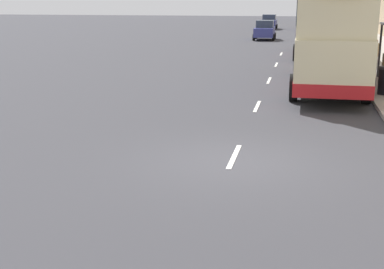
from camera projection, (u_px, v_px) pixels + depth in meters
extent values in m
plane|color=#38383D|center=(232.00, 162.00, 12.27)|extent=(220.00, 220.00, 0.00)
cube|color=#A39E93|center=(362.00, 40.00, 47.51)|extent=(5.00, 93.00, 0.14)
cube|color=silver|center=(234.00, 156.00, 12.67)|extent=(0.12, 2.00, 0.01)
cube|color=silver|center=(257.00, 106.00, 18.59)|extent=(0.12, 2.00, 0.01)
cube|color=silver|center=(269.00, 80.00, 24.51)|extent=(0.12, 2.00, 0.01)
cube|color=silver|center=(276.00, 65.00, 30.43)|extent=(0.12, 2.00, 0.01)
cube|color=silver|center=(281.00, 54.00, 36.35)|extent=(0.12, 2.00, 0.01)
cylinder|color=#4C4C51|center=(380.00, 51.00, 24.41)|extent=(0.10, 0.10, 2.40)
cube|color=beige|center=(328.00, 54.00, 22.21)|extent=(2.55, 10.95, 1.85)
cube|color=beige|center=(331.00, 7.00, 21.75)|extent=(2.50, 10.62, 1.95)
cube|color=#B2191E|center=(327.00, 70.00, 22.39)|extent=(2.58, 11.00, 0.45)
cube|color=#2D3847|center=(328.00, 45.00, 22.12)|extent=(2.58, 10.29, 0.81)
cube|color=#2D3847|center=(330.00, 9.00, 21.77)|extent=(2.55, 10.29, 0.94)
cylinder|color=black|center=(297.00, 65.00, 26.23)|extent=(0.30, 1.00, 1.00)
cylinder|color=black|center=(351.00, 66.00, 25.72)|extent=(0.30, 1.00, 1.00)
cylinder|color=black|center=(294.00, 88.00, 19.47)|extent=(0.30, 1.00, 1.00)
cylinder|color=black|center=(367.00, 90.00, 18.97)|extent=(0.30, 1.00, 1.00)
cube|color=beige|center=(317.00, 34.00, 34.88)|extent=(2.55, 10.65, 1.85)
cube|color=beige|center=(319.00, 4.00, 34.41)|extent=(2.50, 10.33, 1.95)
cube|color=#B2191E|center=(316.00, 45.00, 35.05)|extent=(2.58, 10.70, 0.45)
cube|color=#2D3847|center=(317.00, 28.00, 34.78)|extent=(2.58, 10.01, 0.81)
cube|color=#2D3847|center=(319.00, 6.00, 34.43)|extent=(2.55, 10.01, 0.94)
cylinder|color=black|center=(297.00, 44.00, 38.79)|extent=(0.30, 1.00, 1.00)
cylinder|color=black|center=(334.00, 44.00, 38.29)|extent=(0.30, 1.00, 1.00)
cylinder|color=black|center=(296.00, 53.00, 32.22)|extent=(0.30, 1.00, 1.00)
cylinder|color=black|center=(339.00, 53.00, 31.72)|extent=(0.30, 1.00, 1.00)
cube|color=navy|center=(313.00, 24.00, 64.59)|extent=(1.72, 4.37, 0.83)
cube|color=#2D3847|center=(314.00, 18.00, 64.20)|extent=(1.52, 2.10, 0.68)
cylinder|color=black|center=(306.00, 27.00, 66.15)|extent=(0.20, 0.60, 0.60)
cylinder|color=black|center=(320.00, 27.00, 65.81)|extent=(0.20, 0.60, 0.60)
cylinder|color=black|center=(306.00, 28.00, 63.58)|extent=(0.20, 0.60, 0.60)
cylinder|color=black|center=(321.00, 28.00, 63.24)|extent=(0.20, 0.60, 0.60)
cube|color=navy|center=(265.00, 32.00, 48.89)|extent=(1.72, 3.85, 0.80)
cube|color=#2D3847|center=(265.00, 24.00, 48.89)|extent=(1.52, 1.85, 0.65)
cylinder|color=black|center=(273.00, 38.00, 47.68)|extent=(0.20, 0.60, 0.60)
cylinder|color=black|center=(254.00, 37.00, 48.02)|extent=(0.20, 0.60, 0.60)
cylinder|color=black|center=(275.00, 36.00, 49.95)|extent=(0.20, 0.60, 0.60)
cylinder|color=black|center=(256.00, 36.00, 50.29)|extent=(0.20, 0.60, 0.60)
cube|color=silver|center=(321.00, 30.00, 53.30)|extent=(1.84, 3.81, 0.75)
cube|color=#2D3847|center=(321.00, 23.00, 52.95)|extent=(1.62, 1.83, 0.62)
cylinder|color=black|center=(311.00, 33.00, 54.69)|extent=(0.20, 0.60, 0.60)
cylinder|color=black|center=(329.00, 33.00, 54.33)|extent=(0.20, 0.60, 0.60)
cylinder|color=black|center=(311.00, 34.00, 52.45)|extent=(0.20, 0.60, 0.60)
cylinder|color=black|center=(330.00, 34.00, 52.09)|extent=(0.20, 0.60, 0.60)
cube|color=navy|center=(269.00, 23.00, 66.32)|extent=(1.76, 4.59, 0.82)
cube|color=#2D3847|center=(269.00, 17.00, 66.35)|extent=(1.54, 2.20, 0.67)
cylinder|color=black|center=(275.00, 27.00, 64.90)|extent=(0.20, 0.60, 0.60)
cylinder|color=black|center=(261.00, 27.00, 65.24)|extent=(0.20, 0.60, 0.60)
cylinder|color=black|center=(277.00, 26.00, 67.60)|extent=(0.20, 0.60, 0.60)
cylinder|color=black|center=(263.00, 26.00, 67.94)|extent=(0.20, 0.60, 0.60)
cylinder|color=#23232D|center=(374.00, 64.00, 26.28)|extent=(0.26, 0.26, 0.76)
cylinder|color=#997F51|center=(375.00, 50.00, 26.10)|extent=(0.32, 0.32, 0.64)
sphere|color=tan|center=(376.00, 41.00, 26.00)|extent=(0.21, 0.21, 0.21)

